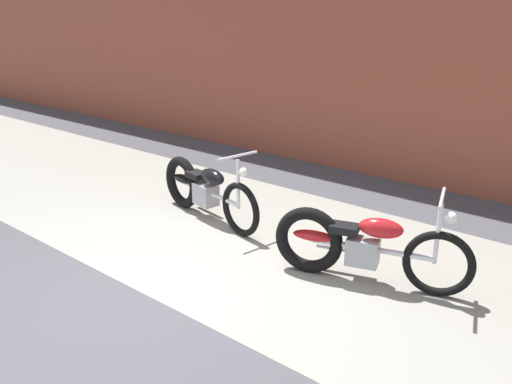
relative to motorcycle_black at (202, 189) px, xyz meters
name	(u,v)px	position (x,y,z in m)	size (l,w,h in m)	color
ground_plane	(140,292)	(0.95, -1.83, -0.40)	(80.00, 80.00, 0.00)	#47474C
sidewalk_slab	(254,236)	(0.95, -0.08, -0.40)	(36.00, 3.50, 0.01)	gray
motorcycle_black	(202,189)	(0.00, 0.00, 0.00)	(1.99, 0.67, 1.03)	black
motorcycle_red	(355,245)	(2.45, -0.26, 0.00)	(1.95, 0.82, 1.03)	black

